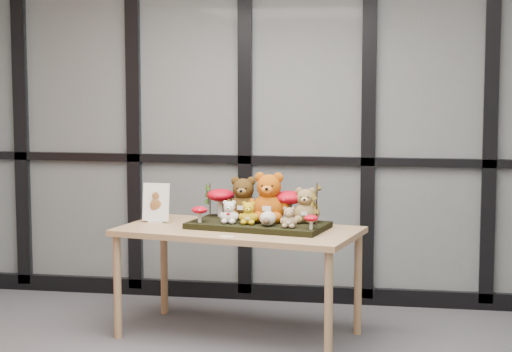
% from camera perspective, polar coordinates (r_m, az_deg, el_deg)
% --- Properties ---
extents(room_shell, '(5.00, 5.00, 5.00)m').
position_cam_1_polar(room_shell, '(4.28, -0.98, 6.25)').
color(room_shell, '#B3B2A9').
rests_on(room_shell, floor).
extents(glass_partition, '(4.90, 0.06, 2.78)m').
position_cam_1_polar(glass_partition, '(6.72, 3.11, 4.07)').
color(glass_partition, '#2D383F').
rests_on(glass_partition, floor).
extents(display_table, '(1.62, 1.03, 0.70)m').
position_cam_1_polar(display_table, '(5.90, -1.08, -3.88)').
color(display_table, '#A08157').
rests_on(display_table, floor).
extents(diorama_tray, '(0.93, 0.59, 0.04)m').
position_cam_1_polar(diorama_tray, '(5.90, 0.14, -3.05)').
color(diorama_tray, black).
rests_on(diorama_tray, display_table).
extents(bear_pooh_yellow, '(0.31, 0.29, 0.35)m').
position_cam_1_polar(bear_pooh_yellow, '(5.92, 0.80, -1.14)').
color(bear_pooh_yellow, '#AE4D09').
rests_on(bear_pooh_yellow, diorama_tray).
extents(bear_brown_medium, '(0.27, 0.25, 0.30)m').
position_cam_1_polar(bear_brown_medium, '(6.01, -0.78, -1.22)').
color(bear_brown_medium, '#412B0E').
rests_on(bear_brown_medium, diorama_tray).
extents(bear_tan_back, '(0.22, 0.20, 0.25)m').
position_cam_1_polar(bear_tan_back, '(5.88, 3.07, -1.69)').
color(bear_tan_back, olive).
rests_on(bear_tan_back, diorama_tray).
extents(bear_small_yellow, '(0.14, 0.13, 0.16)m').
position_cam_1_polar(bear_small_yellow, '(5.81, -0.46, -2.21)').
color(bear_small_yellow, gold).
rests_on(bear_small_yellow, diorama_tray).
extents(bear_white_bow, '(0.14, 0.13, 0.16)m').
position_cam_1_polar(bear_white_bow, '(5.85, -1.65, -2.15)').
color(bear_white_bow, white).
rests_on(bear_white_bow, diorama_tray).
extents(bear_beige_small, '(0.13, 0.12, 0.14)m').
position_cam_1_polar(bear_beige_small, '(5.69, 2.04, -2.48)').
color(bear_beige_small, tan).
rests_on(bear_beige_small, diorama_tray).
extents(plush_cream_hedgehog, '(0.09, 0.09, 0.10)m').
position_cam_1_polar(plush_cream_hedgehog, '(5.75, 0.74, -2.59)').
color(plush_cream_hedgehog, beige).
rests_on(plush_cream_hedgehog, diorama_tray).
extents(mushroom_back_left, '(0.18, 0.18, 0.20)m').
position_cam_1_polar(mushroom_back_left, '(6.12, -2.19, -1.56)').
color(mushroom_back_left, '#AC0515').
rests_on(mushroom_back_left, diorama_tray).
extents(mushroom_back_right, '(0.19, 0.19, 0.21)m').
position_cam_1_polar(mushroom_back_right, '(5.94, 2.03, -1.76)').
color(mushroom_back_right, '#AC0515').
rests_on(mushroom_back_right, diorama_tray).
extents(mushroom_front_left, '(0.10, 0.10, 0.11)m').
position_cam_1_polar(mushroom_front_left, '(5.90, -3.49, -2.31)').
color(mushroom_front_left, '#AC0515').
rests_on(mushroom_front_left, diorama_tray).
extents(mushroom_front_right, '(0.09, 0.09, 0.10)m').
position_cam_1_polar(mushroom_front_right, '(5.64, 3.41, -2.80)').
color(mushroom_front_right, '#AC0515').
rests_on(mushroom_front_right, diorama_tray).
extents(sprig_green_far_left, '(0.05, 0.05, 0.22)m').
position_cam_1_polar(sprig_green_far_left, '(6.13, -2.85, -1.47)').
color(sprig_green_far_left, '#14380C').
rests_on(sprig_green_far_left, diorama_tray).
extents(sprig_green_mid_left, '(0.05, 0.05, 0.22)m').
position_cam_1_polar(sprig_green_mid_left, '(6.11, -1.39, -1.51)').
color(sprig_green_mid_left, '#14380C').
rests_on(sprig_green_mid_left, diorama_tray).
extents(sprig_dry_far_right, '(0.05, 0.05, 0.26)m').
position_cam_1_polar(sprig_dry_far_right, '(5.85, 3.77, -1.67)').
color(sprig_dry_far_right, brown).
rests_on(sprig_dry_far_right, diorama_tray).
extents(sprig_dry_mid_right, '(0.05, 0.05, 0.22)m').
position_cam_1_polar(sprig_dry_mid_right, '(5.73, 3.74, -2.05)').
color(sprig_dry_mid_right, brown).
rests_on(sprig_dry_mid_right, diorama_tray).
extents(sprig_green_centre, '(0.05, 0.05, 0.17)m').
position_cam_1_polar(sprig_green_centre, '(6.06, 0.26, -1.78)').
color(sprig_green_centre, '#14380C').
rests_on(sprig_green_centre, diorama_tray).
extents(sign_holder, '(0.18, 0.07, 0.26)m').
position_cam_1_polar(sign_holder, '(6.14, -6.17, -1.77)').
color(sign_holder, silver).
rests_on(sign_holder, display_table).
extents(label_card, '(0.08, 0.03, 0.00)m').
position_cam_1_polar(label_card, '(5.60, -1.81, -3.74)').
color(label_card, white).
rests_on(label_card, display_table).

